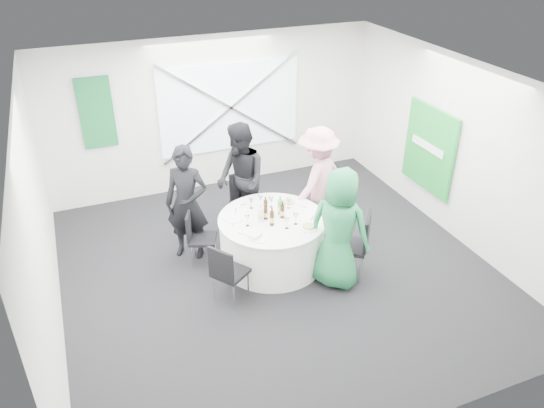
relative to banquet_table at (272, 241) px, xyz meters
name	(u,v)px	position (x,y,z in m)	size (l,w,h in m)	color
floor	(277,269)	(0.00, -0.20, -0.38)	(6.00, 6.00, 0.00)	black
ceiling	(278,83)	(0.00, -0.20, 2.42)	(6.00, 6.00, 0.00)	white
wall_back	(214,114)	(0.00, 2.80, 1.02)	(6.00, 6.00, 0.00)	silver
wall_front	(407,330)	(0.00, -3.20, 1.02)	(6.00, 6.00, 0.00)	silver
wall_left	(39,230)	(-3.00, -0.20, 1.02)	(6.00, 6.00, 0.00)	silver
wall_right	(458,151)	(3.00, -0.20, 1.02)	(6.00, 6.00, 0.00)	silver
window_panel	(230,107)	(0.30, 2.76, 1.12)	(2.60, 0.03, 1.60)	silver
window_brace_a	(231,108)	(0.30, 2.72, 1.12)	(0.05, 0.05, 3.16)	silver
window_brace_b	(231,108)	(0.30, 2.72, 1.12)	(0.05, 0.05, 3.16)	silver
green_banner	(97,113)	(-2.00, 2.75, 1.32)	(0.55, 0.04, 1.20)	#135F2B
green_sign	(429,149)	(2.94, 0.40, 0.82)	(0.05, 1.20, 1.40)	green
banquet_table	(272,241)	(0.00, 0.00, 0.00)	(1.56, 1.56, 0.76)	white
chair_back	(244,197)	(-0.04, 1.11, 0.17)	(0.44, 0.45, 0.94)	black
chair_back_left	(197,234)	(-1.02, 0.41, 0.12)	(0.51, 0.50, 0.85)	black
chair_back_right	(316,203)	(0.96, 0.48, 0.18)	(0.59, 0.58, 0.95)	black
chair_front_right	(357,241)	(0.98, -0.75, 0.21)	(0.64, 0.64, 1.01)	black
chair_front_left	(227,270)	(-0.90, -0.63, 0.14)	(0.57, 0.57, 0.90)	black
person_man_back_left	(187,203)	(-1.07, 0.67, 0.51)	(0.65, 0.43, 1.78)	black
person_man_back	(241,179)	(-0.10, 1.05, 0.53)	(0.89, 0.49, 1.83)	black
person_woman_pink	(317,181)	(1.02, 0.61, 0.51)	(1.14, 0.53, 1.77)	pink
person_woman_green	(339,229)	(0.66, -0.78, 0.50)	(0.86, 0.56, 1.76)	#217C47
plate_back	(254,202)	(-0.07, 0.54, 0.39)	(0.25, 0.25, 0.01)	white
plate_back_left	(234,218)	(-0.50, 0.20, 0.39)	(0.28, 0.28, 0.01)	white
plate_back_right	(289,203)	(0.40, 0.31, 0.40)	(0.26, 0.26, 0.04)	white
plate_front_right	(309,227)	(0.38, -0.42, 0.40)	(0.26, 0.26, 0.04)	white
plate_front_left	(259,238)	(-0.36, -0.41, 0.39)	(0.26, 0.26, 0.01)	white
napkin	(256,235)	(-0.39, -0.38, 0.42)	(0.18, 0.12, 0.05)	white
beer_bottle_a	(266,213)	(-0.09, 0.02, 0.47)	(0.06, 0.06, 0.24)	#3D230B
beer_bottle_b	(266,207)	(-0.03, 0.18, 0.48)	(0.06, 0.06, 0.27)	#3D230B
beer_bottle_c	(282,212)	(0.15, -0.03, 0.48)	(0.06, 0.06, 0.26)	#3D230B
beer_bottle_d	(272,219)	(-0.07, -0.16, 0.49)	(0.06, 0.06, 0.28)	#3D230B
green_water_bottle	(280,207)	(0.16, 0.07, 0.49)	(0.08, 0.08, 0.29)	#45B460
clear_water_bottle	(260,215)	(-0.18, 0.00, 0.48)	(0.08, 0.08, 0.27)	white
wine_glass_a	(287,221)	(0.09, -0.32, 0.50)	(0.07, 0.07, 0.17)	white
wine_glass_b	(260,198)	(-0.02, 0.42, 0.50)	(0.07, 0.07, 0.17)	white
wine_glass_c	(271,200)	(0.11, 0.31, 0.50)	(0.07, 0.07, 0.17)	white
wine_glass_d	(289,201)	(0.34, 0.19, 0.50)	(0.07, 0.07, 0.17)	white
wine_glass_e	(251,201)	(-0.17, 0.39, 0.50)	(0.07, 0.07, 0.17)	white
wine_glass_f	(296,216)	(0.25, -0.26, 0.50)	(0.07, 0.07, 0.17)	white
wine_glass_g	(247,218)	(-0.39, -0.05, 0.50)	(0.07, 0.07, 0.17)	white
fork_a	(303,206)	(0.56, 0.15, 0.38)	(0.01, 0.15, 0.01)	silver
knife_a	(282,200)	(0.35, 0.46, 0.38)	(0.01, 0.15, 0.01)	silver
fork_b	(267,199)	(0.15, 0.56, 0.38)	(0.01, 0.15, 0.01)	silver
knife_b	(245,204)	(-0.22, 0.53, 0.38)	(0.01, 0.15, 0.01)	silver
fork_c	(244,234)	(-0.52, -0.25, 0.38)	(0.01, 0.15, 0.01)	silver
knife_c	(261,240)	(-0.34, -0.46, 0.38)	(0.01, 0.15, 0.01)	silver
fork_d	(305,231)	(0.29, -0.50, 0.38)	(0.01, 0.15, 0.01)	silver
knife_d	(312,218)	(0.53, -0.21, 0.38)	(0.01, 0.15, 0.01)	silver
fork_e	(236,211)	(-0.42, 0.40, 0.38)	(0.01, 0.15, 0.01)	silver
knife_e	(233,224)	(-0.57, 0.07, 0.38)	(0.01, 0.15, 0.01)	silver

